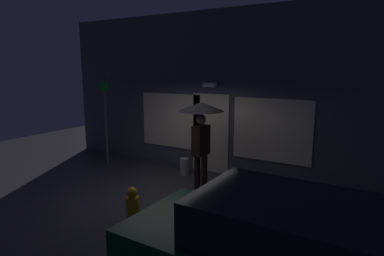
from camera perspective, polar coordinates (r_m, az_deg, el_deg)
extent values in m
plane|color=#38353A|center=(7.68, -4.60, -11.76)|extent=(18.00, 18.00, 0.00)
cube|color=#4C4C56|center=(9.15, 3.82, 6.11)|extent=(10.25, 0.30, 4.42)
cube|color=beige|center=(9.15, 3.25, -0.92)|extent=(1.10, 0.04, 2.20)
cube|color=beige|center=(9.80, -3.73, 1.31)|extent=(2.02, 0.04, 1.60)
cube|color=beige|center=(8.46, 13.69, -0.41)|extent=(2.02, 0.04, 1.60)
cube|color=white|center=(8.91, 3.09, 7.54)|extent=(0.36, 0.16, 0.12)
cylinder|color=black|center=(7.84, 2.15, -7.89)|extent=(0.15, 0.15, 0.87)
cylinder|color=black|center=(7.94, 0.93, -7.63)|extent=(0.15, 0.15, 0.87)
cube|color=black|center=(7.68, 1.56, -2.19)|extent=(0.27, 0.48, 0.70)
cube|color=silver|center=(7.74, 0.69, -2.10)|extent=(0.03, 0.14, 0.56)
cube|color=#B28C19|center=(7.74, 0.69, -2.24)|extent=(0.03, 0.05, 0.45)
sphere|color=tan|center=(7.59, 1.58, 1.50)|extent=(0.24, 0.24, 0.24)
cylinder|color=slate|center=(7.59, 1.58, 1.27)|extent=(0.02, 0.02, 0.87)
cone|color=black|center=(7.55, 1.59, 3.74)|extent=(1.07, 1.07, 0.21)
cube|color=black|center=(3.82, 19.28, -15.94)|extent=(2.42, 1.50, 0.53)
cylinder|color=black|center=(5.37, 4.71, -18.28)|extent=(0.64, 0.23, 0.64)
cylinder|color=#595B60|center=(10.24, -14.76, 1.16)|extent=(0.07, 0.07, 2.62)
cube|color=#198C33|center=(10.12, -15.12, 7.08)|extent=(0.40, 0.02, 0.30)
cylinder|color=#9E998E|center=(9.04, -1.31, -6.72)|extent=(0.26, 0.26, 0.47)
cylinder|color=gold|center=(6.44, -10.29, -13.94)|extent=(0.25, 0.25, 0.51)
sphere|color=gold|center=(6.30, -10.40, -10.98)|extent=(0.20, 0.20, 0.20)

